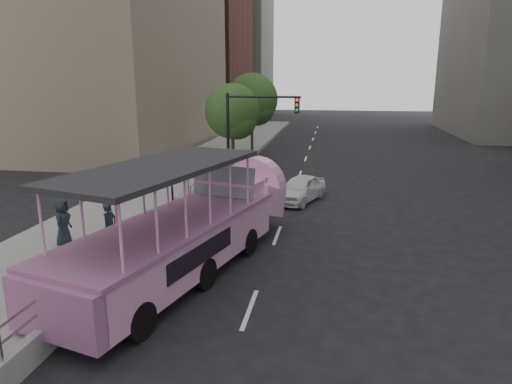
{
  "coord_description": "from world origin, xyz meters",
  "views": [
    {
      "loc": [
        3.0,
        -12.82,
        5.93
      ],
      "look_at": [
        0.41,
        2.5,
        2.09
      ],
      "focal_mm": 32.0,
      "sensor_mm": 36.0,
      "label": 1
    }
  ],
  "objects": [
    {
      "name": "midrise_brick",
      "position": [
        -18.0,
        48.0,
        13.0
      ],
      "size": [
        18.0,
        16.0,
        26.0
      ],
      "primitive_type": "cube",
      "color": "brown",
      "rests_on": "ground"
    },
    {
      "name": "street_tree_near",
      "position": [
        -3.3,
        15.93,
        3.82
      ],
      "size": [
        3.52,
        3.52,
        5.72
      ],
      "color": "#382319",
      "rests_on": "ground"
    },
    {
      "name": "guardrail",
      "position": [
        -3.12,
        2.0,
        1.14
      ],
      "size": [
        0.07,
        22.0,
        0.71
      ],
      "color": "#A8A9AD",
      "rests_on": "kerb_wall"
    },
    {
      "name": "duck_boat",
      "position": [
        -1.33,
        0.5,
        1.34
      ],
      "size": [
        5.29,
        11.17,
        3.61
      ],
      "color": "black",
      "rests_on": "ground"
    },
    {
      "name": "pedestrian_near",
      "position": [
        -4.22,
        0.65,
        1.14
      ],
      "size": [
        0.51,
        0.68,
        1.68
      ],
      "primitive_type": "imported",
      "rotation": [
        0.0,
        0.0,
        1.39
      ],
      "color": "#212830",
      "rests_on": "sidewalk"
    },
    {
      "name": "kerb_wall",
      "position": [
        -3.12,
        2.0,
        0.48
      ],
      "size": [
        0.24,
        30.0,
        0.36
      ],
      "primitive_type": "cube",
      "color": "gray",
      "rests_on": "sidewalk"
    },
    {
      "name": "pedestrian_far",
      "position": [
        -6.09,
        0.87,
        1.13
      ],
      "size": [
        0.64,
        0.88,
        1.67
      ],
      "primitive_type": "imported",
      "rotation": [
        0.0,
        0.0,
        1.71
      ],
      "color": "#212830",
      "rests_on": "sidewalk"
    },
    {
      "name": "parking_sign",
      "position": [
        -2.86,
        3.0,
        1.76
      ],
      "size": [
        0.2,
        0.62,
        2.82
      ],
      "color": "black",
      "rests_on": "ground"
    },
    {
      "name": "car",
      "position": [
        1.5,
        9.31,
        0.64
      ],
      "size": [
        2.72,
        4.06,
        1.29
      ],
      "primitive_type": "imported",
      "rotation": [
        0.0,
        0.0,
        -0.35
      ],
      "color": "white",
      "rests_on": "ground"
    },
    {
      "name": "street_tree_far",
      "position": [
        -3.1,
        21.93,
        4.31
      ],
      "size": [
        3.97,
        3.97,
        6.45
      ],
      "color": "#382319",
      "rests_on": "ground"
    },
    {
      "name": "sidewalk",
      "position": [
        -5.75,
        10.0,
        0.15
      ],
      "size": [
        5.5,
        80.0,
        0.3
      ],
      "primitive_type": "cube",
      "color": "gray",
      "rests_on": "ground"
    },
    {
      "name": "traffic_signal",
      "position": [
        -1.7,
        12.5,
        3.5
      ],
      "size": [
        4.2,
        0.32,
        5.2
      ],
      "color": "black",
      "rests_on": "ground"
    },
    {
      "name": "ground",
      "position": [
        0.0,
        0.0,
        0.0
      ],
      "size": [
        160.0,
        160.0,
        0.0
      ],
      "primitive_type": "plane",
      "color": "black"
    },
    {
      "name": "midrise_stone_b",
      "position": [
        -16.0,
        64.0,
        10.0
      ],
      "size": [
        16.0,
        14.0,
        20.0
      ],
      "primitive_type": "cube",
      "color": "gray",
      "rests_on": "ground"
    }
  ]
}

